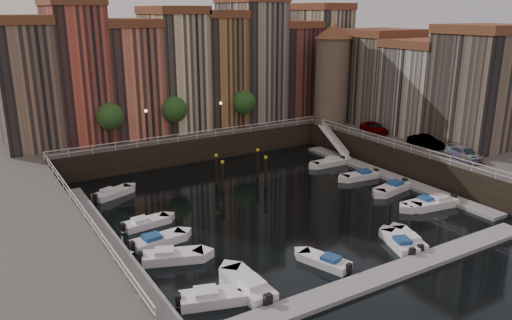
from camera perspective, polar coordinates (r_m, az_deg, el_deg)
ground at (r=50.34m, az=1.07°, el=-4.79°), size 200.00×200.00×0.00m
quay_far at (r=72.20m, az=-10.01°, el=2.90°), size 80.00×20.00×3.00m
quay_right at (r=67.18m, az=22.70°, el=0.79°), size 20.00×36.00×3.00m
dock_left at (r=43.59m, az=-16.74°, el=-8.85°), size 2.00×28.00×0.35m
dock_right at (r=59.36m, az=14.96°, el=-1.80°), size 2.00×28.00×0.35m
dock_near at (r=38.36m, az=15.07°, el=-12.39°), size 30.00×2.00×0.35m
mountains at (r=152.29m, az=-21.46°, el=11.66°), size 145.00×100.00×18.00m
far_terrace at (r=69.54m, az=-7.06°, el=10.42°), size 48.70×10.30×17.50m
right_terrace at (r=67.94m, az=18.78°, el=8.33°), size 9.30×24.30×14.00m
corner_tower at (r=70.85m, az=8.68°, el=9.85°), size 5.20×5.20×13.80m
promenade_trees at (r=63.55m, az=-8.76°, el=5.77°), size 21.20×3.20×5.20m
street_lamps at (r=62.91m, az=-8.10°, el=5.05°), size 10.36×0.36×4.18m
railings at (r=53.09m, az=-1.72°, el=0.68°), size 36.08×34.04×0.52m
gangway at (r=67.13m, az=8.90°, el=2.27°), size 2.78×8.32×3.73m
mooring_pilings at (r=54.50m, az=-1.73°, el=-1.25°), size 5.93×3.75×3.78m
boat_left_0 at (r=34.11m, az=-4.87°, el=-15.38°), size 5.08×3.11×1.14m
boat_left_1 at (r=39.48m, az=-9.66°, el=-10.80°), size 5.00×3.27×1.13m
boat_left_2 at (r=42.21m, az=-11.19°, el=-9.02°), size 4.77×2.11×1.08m
boat_left_3 at (r=45.77m, az=-12.56°, el=-7.03°), size 4.48×2.04×1.01m
boat_left_4 at (r=53.71m, az=-16.10°, el=-3.67°), size 4.57×3.07×1.03m
boat_right_0 at (r=51.56m, az=18.54°, el=-4.74°), size 4.68×1.78×1.07m
boat_right_1 at (r=51.96m, az=19.78°, el=-4.66°), size 5.17×2.48×1.16m
boat_right_2 at (r=54.93m, az=15.34°, el=-3.12°), size 4.98×2.57×1.12m
boat_right_3 at (r=58.22m, az=11.87°, el=-1.76°), size 4.66×2.11×1.05m
boat_right_4 at (r=62.46m, az=8.35°, el=-0.30°), size 4.58×1.75×1.05m
boat_near_0 at (r=35.21m, az=-0.85°, el=-14.14°), size 1.95×5.28×1.21m
boat_near_1 at (r=38.69m, az=7.96°, el=-11.41°), size 2.76×4.34×0.98m
boat_near_2 at (r=42.78m, az=16.06°, el=-9.05°), size 2.88×4.48×1.01m
boat_near_3 at (r=43.56m, az=17.03°, el=-8.66°), size 2.95×4.40×1.00m
car_a at (r=66.77m, az=13.33°, el=3.55°), size 2.20×4.55×1.50m
car_b at (r=61.54m, az=18.84°, el=1.95°), size 2.14×4.45×1.41m
car_c at (r=57.82m, az=22.70°, el=0.58°), size 2.50×4.82×1.34m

